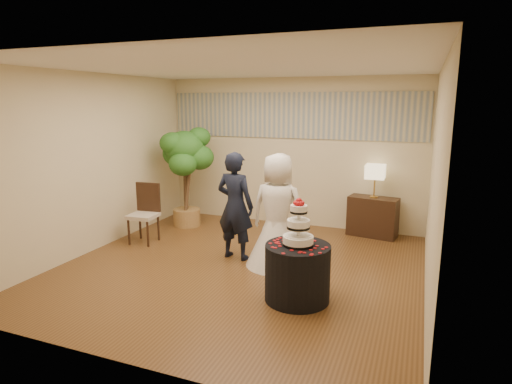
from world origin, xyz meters
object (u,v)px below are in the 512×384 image
at_px(wedding_cake, 298,222).
at_px(side_chair, 143,214).
at_px(bride, 278,210).
at_px(ficus_tree, 185,177).
at_px(table_lamp, 375,181).
at_px(groom, 235,206).
at_px(cake_table, 297,273).
at_px(console, 373,217).

bearing_deg(wedding_cake, side_chair, 159.50).
distance_m(bride, ficus_tree, 2.63).
height_order(bride, table_lamp, bride).
height_order(groom, table_lamp, groom).
distance_m(cake_table, side_chair, 3.23).
xyz_separation_m(bride, side_chair, (-2.44, 0.14, -0.32)).
xyz_separation_m(wedding_cake, ficus_tree, (-2.86, 2.29, -0.02)).
height_order(wedding_cake, ficus_tree, ficus_tree).
distance_m(cake_table, console, 2.98).
relative_size(cake_table, side_chair, 0.78).
distance_m(cake_table, wedding_cake, 0.63).
xyz_separation_m(bride, ficus_tree, (-2.28, 1.30, 0.14)).
distance_m(console, side_chair, 4.00).
xyz_separation_m(groom, ficus_tree, (-1.59, 1.26, 0.14)).
relative_size(cake_table, table_lamp, 1.35).
height_order(table_lamp, ficus_tree, ficus_tree).
height_order(console, ficus_tree, ficus_tree).
relative_size(bride, ficus_tree, 0.86).
bearing_deg(cake_table, wedding_cake, 0.00).
bearing_deg(ficus_tree, cake_table, -38.64).
distance_m(wedding_cake, console, 3.04).
bearing_deg(groom, cake_table, 147.46).
bearing_deg(bride, console, -117.18).
relative_size(wedding_cake, ficus_tree, 0.30).
height_order(cake_table, console, console).
xyz_separation_m(groom, wedding_cake, (1.27, -1.03, 0.16)).
height_order(ficus_tree, side_chair, ficus_tree).
xyz_separation_m(bride, table_lamp, (1.14, 1.94, 0.17)).
distance_m(groom, cake_table, 1.70).
xyz_separation_m(console, table_lamp, (0.00, 0.00, 0.64)).
height_order(cake_table, ficus_tree, ficus_tree).
bearing_deg(cake_table, console, 79.33).
relative_size(table_lamp, side_chair, 0.58).
height_order(cake_table, wedding_cake, wedding_cake).
distance_m(groom, table_lamp, 2.63).
bearing_deg(side_chair, ficus_tree, 77.39).
bearing_deg(wedding_cake, console, 79.33).
distance_m(bride, cake_table, 1.24).
xyz_separation_m(table_lamp, side_chair, (-3.57, -1.80, -0.49)).
distance_m(table_lamp, ficus_tree, 3.47).
relative_size(groom, ficus_tree, 0.85).
relative_size(console, side_chair, 0.84).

